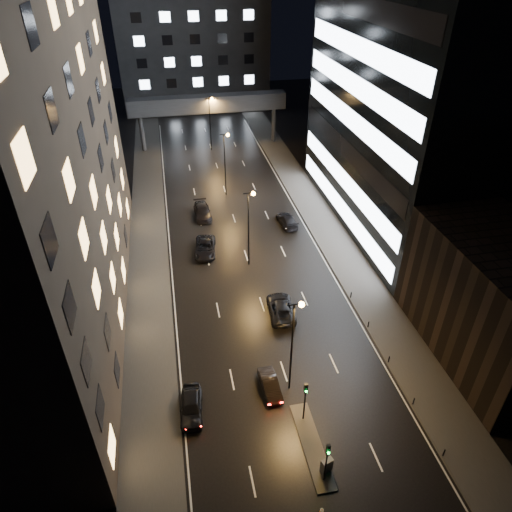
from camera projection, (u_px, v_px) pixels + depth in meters
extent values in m
plane|color=black|center=(234.00, 218.00, 67.70)|extent=(160.00, 160.00, 0.00)
cube|color=#383533|center=(148.00, 245.00, 61.57)|extent=(5.00, 110.00, 0.15)
cube|color=#383533|center=(325.00, 226.00, 65.65)|extent=(5.00, 110.00, 0.15)
cube|color=#2D2319|center=(2.00, 133.00, 39.79)|extent=(15.00, 48.00, 40.00)
cube|color=black|center=(497.00, 303.00, 42.49)|extent=(10.00, 18.00, 12.00)
cube|color=black|center=(435.00, 54.00, 55.83)|extent=(20.00, 36.00, 45.00)
cube|color=#333335|center=(194.00, 53.00, 107.56)|extent=(34.00, 14.00, 25.00)
cube|color=#333335|center=(208.00, 103.00, 87.17)|extent=(30.00, 3.00, 3.00)
cylinder|color=#333335|center=(142.00, 134.00, 87.87)|extent=(0.80, 0.80, 7.00)
cylinder|color=#333335|center=(273.00, 125.00, 92.11)|extent=(0.80, 0.80, 7.00)
cube|color=#383533|center=(312.00, 445.00, 36.96)|extent=(1.60, 8.00, 0.15)
cylinder|color=black|center=(304.00, 405.00, 37.95)|extent=(0.12, 0.12, 3.50)
cube|color=black|center=(306.00, 388.00, 36.71)|extent=(0.28, 0.22, 0.90)
sphere|color=#0CFF33|center=(306.00, 391.00, 36.75)|extent=(0.18, 0.18, 0.18)
cylinder|color=black|center=(326.00, 466.00, 33.50)|extent=(0.12, 0.12, 3.50)
cube|color=black|center=(328.00, 449.00, 32.26)|extent=(0.28, 0.22, 0.90)
sphere|color=#0CFF33|center=(329.00, 453.00, 32.30)|extent=(0.18, 0.18, 0.18)
cylinder|color=black|center=(444.00, 453.00, 35.93)|extent=(0.12, 0.12, 0.90)
cylinder|color=black|center=(413.00, 402.00, 39.98)|extent=(0.12, 0.12, 0.90)
cylinder|color=black|center=(389.00, 360.00, 44.03)|extent=(0.12, 0.12, 0.90)
cylinder|color=black|center=(368.00, 325.00, 48.07)|extent=(0.12, 0.12, 0.90)
cylinder|color=black|center=(351.00, 295.00, 52.12)|extent=(0.12, 0.12, 0.90)
cylinder|color=black|center=(292.00, 349.00, 38.98)|extent=(0.18, 0.18, 10.00)
cylinder|color=black|center=(294.00, 304.00, 36.16)|extent=(1.20, 0.12, 0.12)
sphere|color=#FF9E38|center=(302.00, 304.00, 36.31)|extent=(0.50, 0.50, 0.50)
cylinder|color=black|center=(249.00, 230.00, 55.16)|extent=(0.18, 0.18, 10.00)
cylinder|color=black|center=(248.00, 193.00, 52.34)|extent=(1.20, 0.12, 0.12)
sphere|color=#FF9E38|center=(253.00, 194.00, 52.50)|extent=(0.50, 0.50, 0.50)
cylinder|color=black|center=(225.00, 166.00, 71.35)|extent=(0.18, 0.18, 10.00)
cylinder|color=black|center=(224.00, 135.00, 68.52)|extent=(1.20, 0.12, 0.12)
sphere|color=#FF9E38|center=(228.00, 135.00, 68.68)|extent=(0.50, 0.50, 0.50)
cylinder|color=black|center=(210.00, 125.00, 87.53)|extent=(0.18, 0.18, 10.00)
cylinder|color=black|center=(209.00, 98.00, 84.70)|extent=(1.20, 0.12, 0.12)
sphere|color=#FF9E38|center=(212.00, 99.00, 84.86)|extent=(0.50, 0.50, 0.50)
imported|color=black|center=(191.00, 406.00, 39.19)|extent=(2.30, 4.83, 1.59)
imported|color=black|center=(270.00, 385.00, 41.23)|extent=(1.65, 4.14, 1.34)
imported|color=black|center=(205.00, 247.00, 59.74)|extent=(3.33, 5.98, 1.58)
imported|color=black|center=(202.00, 211.00, 67.78)|extent=(2.48, 5.70, 1.63)
imported|color=black|center=(281.00, 308.00, 49.81)|extent=(3.05, 5.87, 1.58)
imported|color=black|center=(287.00, 220.00, 65.74)|extent=(2.52, 5.34, 1.51)
cube|color=#49494B|center=(327.00, 466.00, 34.69)|extent=(1.01, 0.72, 1.36)
cone|color=orange|center=(322.00, 510.00, 32.50)|extent=(0.44, 0.44, 0.49)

